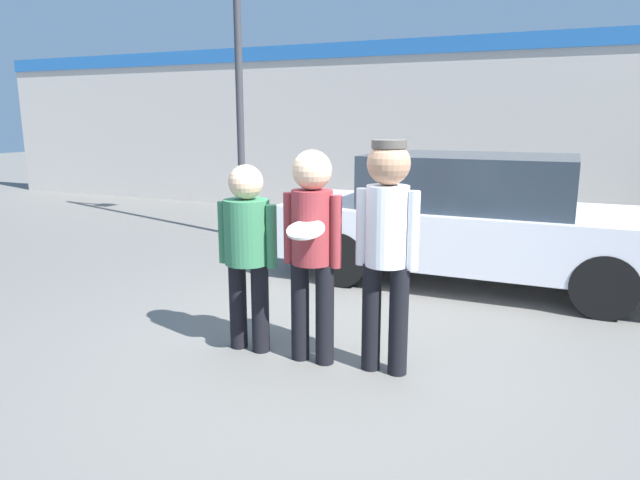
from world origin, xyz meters
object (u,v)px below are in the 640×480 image
at_px(person_right, 387,235).
at_px(parked_car_near, 473,220).
at_px(person_left, 247,242).
at_px(person_middle_with_frisbee, 312,239).

relative_size(person_right, parked_car_near, 0.40).
relative_size(person_left, person_right, 0.88).
xyz_separation_m(person_left, person_right, (1.20, 0.04, 0.15)).
bearing_deg(person_right, person_middle_with_frisbee, -175.09).
distance_m(person_right, parked_car_near, 2.89).
relative_size(person_left, person_middle_with_frisbee, 0.92).
bearing_deg(parked_car_near, person_middle_with_frisbee, -105.33).
distance_m(person_middle_with_frisbee, parked_car_near, 3.04).
height_order(person_left, person_middle_with_frisbee, person_middle_with_frisbee).
bearing_deg(person_middle_with_frisbee, person_left, 179.15).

